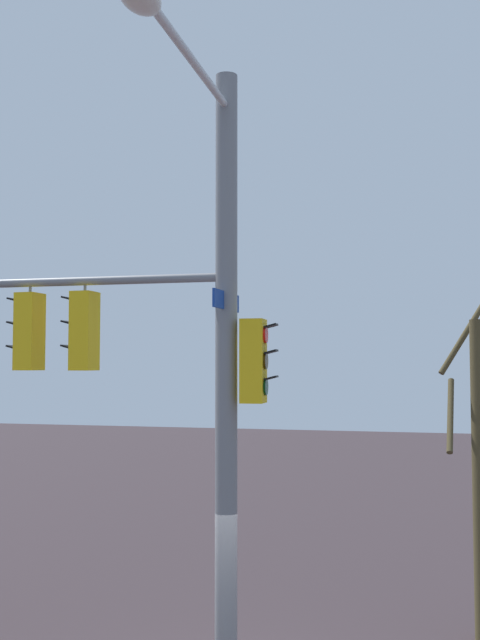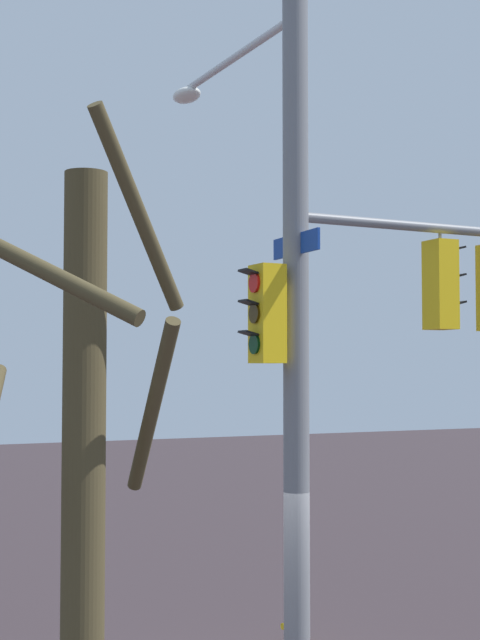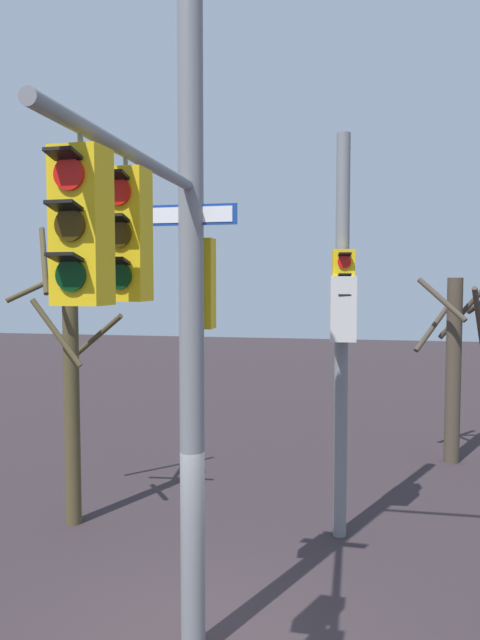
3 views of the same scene
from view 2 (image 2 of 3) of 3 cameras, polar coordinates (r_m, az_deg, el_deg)
main_signal_pole_assembly at (r=11.10m, az=5.43°, el=1.05°), size 4.29×4.02×8.36m
fire_hydrant at (r=13.86m, az=3.28°, el=-17.73°), size 0.38×0.24×0.73m
bare_tree_behind_pole at (r=6.36m, az=-9.62°, el=-12.63°), size 2.05×2.25×5.50m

